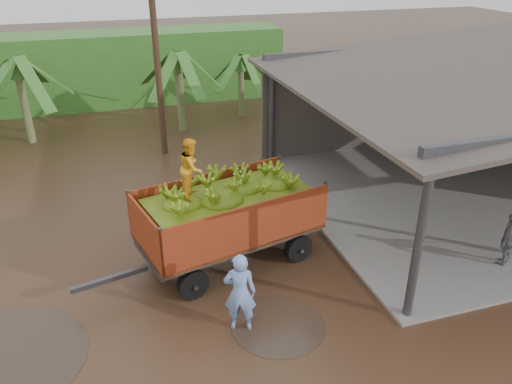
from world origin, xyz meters
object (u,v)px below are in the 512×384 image
banana_trailer (229,214)px  man_grey (509,240)px  utility_pole (156,50)px  man_blue (240,292)px

banana_trailer → man_grey: bearing=-33.1°
utility_pole → man_grey: bearing=-55.7°
utility_pole → banana_trailer: bearing=-86.3°
man_grey → man_blue: bearing=-25.1°
banana_trailer → man_blue: (-0.45, -2.62, -0.43)m
man_blue → man_grey: man_blue is taller
man_blue → utility_pole: 11.29m
utility_pole → man_blue: bearing=-89.5°
banana_trailer → man_blue: 2.69m
man_blue → man_grey: size_ratio=1.21×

